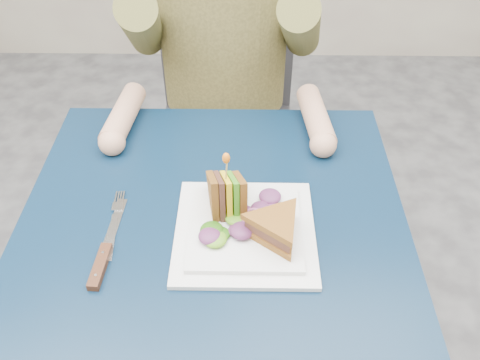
{
  "coord_description": "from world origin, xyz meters",
  "views": [
    {
      "loc": [
        0.06,
        -0.67,
        1.45
      ],
      "look_at": [
        0.05,
        0.02,
        0.82
      ],
      "focal_mm": 38.0,
      "sensor_mm": 36.0,
      "label": 1
    }
  ],
  "objects_px": {
    "chair": "(227,102)",
    "plate": "(245,230)",
    "sandwich_flat": "(276,227)",
    "diner": "(223,2)",
    "sandwich_upright": "(227,196)",
    "knife": "(103,258)",
    "fork": "(114,226)",
    "table": "(214,247)"
  },
  "relations": [
    {
      "from": "chair",
      "to": "plate",
      "type": "distance_m",
      "value": 0.76
    },
    {
      "from": "chair",
      "to": "sandwich_flat",
      "type": "relative_size",
      "value": 5.2
    },
    {
      "from": "diner",
      "to": "sandwich_upright",
      "type": "xyz_separation_m",
      "value": [
        0.03,
        -0.57,
        -0.13
      ]
    },
    {
      "from": "chair",
      "to": "plate",
      "type": "xyz_separation_m",
      "value": [
        0.06,
        -0.73,
        0.2
      ]
    },
    {
      "from": "diner",
      "to": "plate",
      "type": "distance_m",
      "value": 0.64
    },
    {
      "from": "plate",
      "to": "sandwich_upright",
      "type": "xyz_separation_m",
      "value": [
        -0.03,
        0.04,
        0.05
      ]
    },
    {
      "from": "chair",
      "to": "diner",
      "type": "distance_m",
      "value": 0.39
    },
    {
      "from": "plate",
      "to": "sandwich_flat",
      "type": "xyz_separation_m",
      "value": [
        0.05,
        -0.03,
        0.04
      ]
    },
    {
      "from": "chair",
      "to": "knife",
      "type": "distance_m",
      "value": 0.84
    },
    {
      "from": "sandwich_flat",
      "to": "fork",
      "type": "bearing_deg",
      "value": 172.82
    },
    {
      "from": "table",
      "to": "knife",
      "type": "distance_m",
      "value": 0.23
    },
    {
      "from": "sandwich_upright",
      "to": "table",
      "type": "bearing_deg",
      "value": -158.09
    },
    {
      "from": "sandwich_upright",
      "to": "knife",
      "type": "bearing_deg",
      "value": -152.86
    },
    {
      "from": "plate",
      "to": "fork",
      "type": "bearing_deg",
      "value": 176.95
    },
    {
      "from": "plate",
      "to": "sandwich_upright",
      "type": "relative_size",
      "value": 1.78
    },
    {
      "from": "chair",
      "to": "sandwich_flat",
      "type": "height_order",
      "value": "chair"
    },
    {
      "from": "diner",
      "to": "knife",
      "type": "height_order",
      "value": "diner"
    },
    {
      "from": "sandwich_upright",
      "to": "knife",
      "type": "distance_m",
      "value": 0.25
    },
    {
      "from": "fork",
      "to": "diner",
      "type": "bearing_deg",
      "value": 72.81
    },
    {
      "from": "chair",
      "to": "knife",
      "type": "xyz_separation_m",
      "value": [
        -0.19,
        -0.79,
        0.2
      ]
    },
    {
      "from": "diner",
      "to": "fork",
      "type": "xyz_separation_m",
      "value": [
        -0.19,
        -0.6,
        -0.18
      ]
    },
    {
      "from": "sandwich_upright",
      "to": "fork",
      "type": "xyz_separation_m",
      "value": [
        -0.21,
        -0.03,
        -0.05
      ]
    },
    {
      "from": "chair",
      "to": "knife",
      "type": "relative_size",
      "value": 4.19
    },
    {
      "from": "sandwich_flat",
      "to": "knife",
      "type": "xyz_separation_m",
      "value": [
        -0.31,
        -0.04,
        -0.04
      ]
    },
    {
      "from": "sandwich_flat",
      "to": "sandwich_upright",
      "type": "relative_size",
      "value": 1.23
    },
    {
      "from": "table",
      "to": "sandwich_upright",
      "type": "relative_size",
      "value": 5.14
    },
    {
      "from": "sandwich_flat",
      "to": "knife",
      "type": "distance_m",
      "value": 0.31
    },
    {
      "from": "knife",
      "to": "fork",
      "type": "bearing_deg",
      "value": 87.62
    },
    {
      "from": "fork",
      "to": "plate",
      "type": "bearing_deg",
      "value": -3.05
    },
    {
      "from": "chair",
      "to": "knife",
      "type": "height_order",
      "value": "chair"
    },
    {
      "from": "sandwich_upright",
      "to": "sandwich_flat",
      "type": "bearing_deg",
      "value": -38.13
    },
    {
      "from": "table",
      "to": "sandwich_upright",
      "type": "height_order",
      "value": "sandwich_upright"
    },
    {
      "from": "diner",
      "to": "plate",
      "type": "xyz_separation_m",
      "value": [
        0.06,
        -0.61,
        -0.18
      ]
    },
    {
      "from": "fork",
      "to": "sandwich_upright",
      "type": "bearing_deg",
      "value": 8.42
    },
    {
      "from": "table",
      "to": "chair",
      "type": "height_order",
      "value": "chair"
    },
    {
      "from": "plate",
      "to": "fork",
      "type": "relative_size",
      "value": 1.45
    },
    {
      "from": "diner",
      "to": "fork",
      "type": "bearing_deg",
      "value": -107.19
    },
    {
      "from": "chair",
      "to": "diner",
      "type": "height_order",
      "value": "diner"
    },
    {
      "from": "plate",
      "to": "table",
      "type": "bearing_deg",
      "value": 151.91
    },
    {
      "from": "table",
      "to": "fork",
      "type": "xyz_separation_m",
      "value": [
        -0.19,
        -0.02,
        0.08
      ]
    },
    {
      "from": "plate",
      "to": "diner",
      "type": "bearing_deg",
      "value": 95.84
    },
    {
      "from": "diner",
      "to": "sandwich_flat",
      "type": "xyz_separation_m",
      "value": [
        0.12,
        -0.64,
        -0.14
      ]
    }
  ]
}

